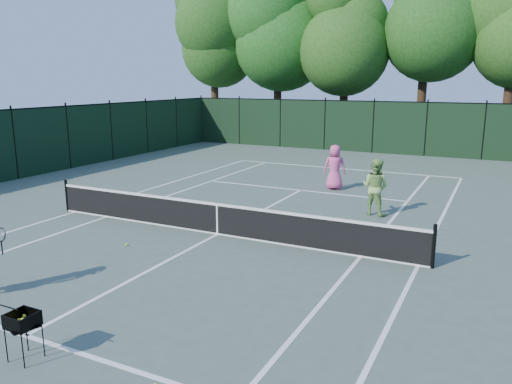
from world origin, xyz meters
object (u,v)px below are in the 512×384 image
at_px(player_green, 375,187).
at_px(loose_ball_midcourt, 127,244).
at_px(player_pink, 335,167).
at_px(ball_hopper, 22,320).

xyz_separation_m(player_green, loose_ball_midcourt, (-5.08, -6.03, -0.88)).
bearing_deg(player_pink, loose_ball_midcourt, 54.87).
bearing_deg(ball_hopper, loose_ball_midcourt, 133.52).
xyz_separation_m(ball_hopper, loose_ball_midcourt, (-2.27, 4.98, -0.63)).
distance_m(player_pink, player_green, 3.87).
xyz_separation_m(player_pink, ball_hopper, (-0.48, -14.09, -0.23)).
distance_m(ball_hopper, loose_ball_midcourt, 5.51).
distance_m(player_green, loose_ball_midcourt, 7.93).
height_order(ball_hopper, loose_ball_midcourt, ball_hopper).
xyz_separation_m(player_pink, player_green, (2.34, -3.09, 0.02)).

